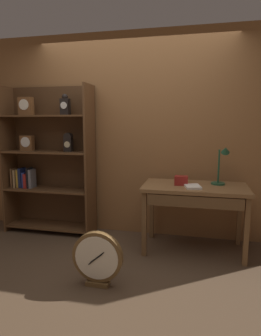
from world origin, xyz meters
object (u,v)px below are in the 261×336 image
object	(u,v)px
bookshelf	(48,161)
workbench	(195,194)
desk_lamp	(222,165)
round_clock_large	(98,258)
toolbox_small	(181,181)
open_repair_manual	(193,186)

from	to	relation	value
bookshelf	workbench	xyz separation A→B (m)	(1.94, -0.25, -0.29)
bookshelf	workbench	size ratio (longest dim) A/B	1.67
bookshelf	desk_lamp	bearing A→B (deg)	-3.21
desk_lamp	round_clock_large	size ratio (longest dim) A/B	0.91
toolbox_small	open_repair_manual	bearing A→B (deg)	-39.59
bookshelf	toolbox_small	distance (m)	1.81
workbench	toolbox_small	xyz separation A→B (m)	(-0.15, 0.02, 0.15)
open_repair_manual	round_clock_large	bearing A→B (deg)	-146.47
workbench	toolbox_small	size ratio (longest dim) A/B	7.83
bookshelf	workbench	bearing A→B (deg)	-7.39
workbench	desk_lamp	size ratio (longest dim) A/B	2.52
open_repair_manual	round_clock_large	distance (m)	1.28
desk_lamp	toolbox_small	world-z (taller)	desk_lamp
round_clock_large	bookshelf	bearing A→B (deg)	132.99
desk_lamp	open_repair_manual	xyz separation A→B (m)	(-0.31, -0.22, -0.22)
bookshelf	round_clock_large	xyz separation A→B (m)	(1.11, -1.19, -0.70)
desk_lamp	round_clock_large	world-z (taller)	desk_lamp
round_clock_large	open_repair_manual	bearing A→B (deg)	46.37
desk_lamp	open_repair_manual	size ratio (longest dim) A/B	2.09
open_repair_manual	round_clock_large	world-z (taller)	open_repair_manual
toolbox_small	open_repair_manual	xyz separation A→B (m)	(0.13, -0.11, -0.04)
bookshelf	desk_lamp	distance (m)	2.23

